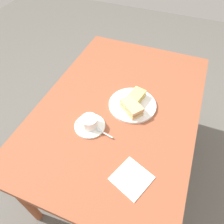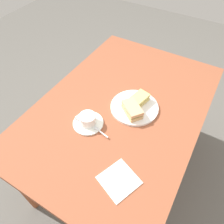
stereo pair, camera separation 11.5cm
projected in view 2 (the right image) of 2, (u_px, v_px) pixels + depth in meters
The scene contains 9 objects.
ground_plane at pixel (119, 165), 1.79m from camera, with size 6.00×6.00×0.00m, color #5E5B55.
dining_table at pixel (121, 114), 1.28m from camera, with size 1.30×0.89×0.74m.
sandwich_plate at pixel (134, 107), 1.21m from camera, with size 0.27×0.27×0.01m, color white.
sandwich_front at pixel (138, 101), 1.20m from camera, with size 0.15×0.10×0.05m.
sandwich_back at pixel (132, 110), 1.15m from camera, with size 0.14×0.15×0.05m.
coffee_saucer at pixel (88, 123), 1.14m from camera, with size 0.16×0.16×0.01m, color white.
coffee_cup at pixel (87, 119), 1.11m from camera, with size 0.09×0.11×0.06m.
spoon at pixel (99, 130), 1.10m from camera, with size 0.03×0.10×0.01m.
napkin at pixel (119, 180), 0.93m from camera, with size 0.15×0.15×0.00m, color white.
Camera 2 is at (0.75, 0.37, 1.65)m, focal length 34.15 mm.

